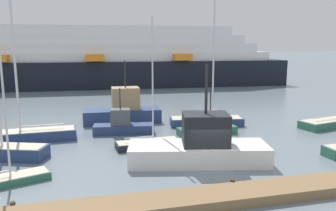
{
  "coord_description": "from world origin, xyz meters",
  "views": [
    {
      "loc": [
        -7.37,
        -18.83,
        7.63
      ],
      "look_at": [
        0.0,
        10.67,
        2.11
      ],
      "focal_mm": 36.19,
      "sensor_mm": 36.0,
      "label": 1
    }
  ],
  "objects_px": {
    "sailboat_2": "(28,134)",
    "fishing_boat_3": "(200,146)",
    "sailboat_5": "(148,142)",
    "sailboat_3": "(333,120)",
    "fishing_boat_0": "(123,125)",
    "cruise_ship": "(52,60)",
    "fishing_boat_2": "(208,127)",
    "sailboat_4": "(3,178)",
    "sailboat_6": "(206,120)",
    "fishing_boat_1": "(123,110)"
  },
  "relations": [
    {
      "from": "sailboat_3",
      "to": "fishing_boat_0",
      "type": "relative_size",
      "value": 2.61
    },
    {
      "from": "sailboat_2",
      "to": "sailboat_4",
      "type": "relative_size",
      "value": 1.29
    },
    {
      "from": "sailboat_4",
      "to": "fishing_boat_2",
      "type": "bearing_deg",
      "value": 6.61
    },
    {
      "from": "sailboat_4",
      "to": "sailboat_5",
      "type": "relative_size",
      "value": 0.9
    },
    {
      "from": "sailboat_5",
      "to": "fishing_boat_1",
      "type": "bearing_deg",
      "value": 91.21
    },
    {
      "from": "fishing_boat_3",
      "to": "sailboat_4",
      "type": "bearing_deg",
      "value": -163.95
    },
    {
      "from": "sailboat_5",
      "to": "fishing_boat_3",
      "type": "relative_size",
      "value": 1.02
    },
    {
      "from": "sailboat_4",
      "to": "sailboat_5",
      "type": "distance_m",
      "value": 10.22
    },
    {
      "from": "fishing_boat_2",
      "to": "fishing_boat_3",
      "type": "relative_size",
      "value": 0.56
    },
    {
      "from": "sailboat_5",
      "to": "fishing_boat_3",
      "type": "height_order",
      "value": "sailboat_5"
    },
    {
      "from": "fishing_boat_3",
      "to": "fishing_boat_1",
      "type": "bearing_deg",
      "value": 117.59
    },
    {
      "from": "sailboat_3",
      "to": "fishing_boat_1",
      "type": "bearing_deg",
      "value": 148.49
    },
    {
      "from": "sailboat_2",
      "to": "cruise_ship",
      "type": "xyz_separation_m",
      "value": [
        -0.87,
        36.06,
        4.23
      ]
    },
    {
      "from": "cruise_ship",
      "to": "sailboat_4",
      "type": "bearing_deg",
      "value": -85.96
    },
    {
      "from": "sailboat_6",
      "to": "fishing_boat_2",
      "type": "distance_m",
      "value": 3.24
    },
    {
      "from": "sailboat_4",
      "to": "fishing_boat_3",
      "type": "relative_size",
      "value": 0.91
    },
    {
      "from": "sailboat_5",
      "to": "fishing_boat_3",
      "type": "xyz_separation_m",
      "value": [
        2.67,
        -4.04,
        0.68
      ]
    },
    {
      "from": "sailboat_5",
      "to": "sailboat_6",
      "type": "height_order",
      "value": "sailboat_6"
    },
    {
      "from": "fishing_boat_3",
      "to": "cruise_ship",
      "type": "relative_size",
      "value": 0.11
    },
    {
      "from": "sailboat_5",
      "to": "cruise_ship",
      "type": "xyz_separation_m",
      "value": [
        -9.81,
        40.02,
        4.4
      ]
    },
    {
      "from": "fishing_boat_0",
      "to": "sailboat_2",
      "type": "bearing_deg",
      "value": 11.95
    },
    {
      "from": "fishing_boat_0",
      "to": "fishing_boat_2",
      "type": "xyz_separation_m",
      "value": [
        7.08,
        -2.03,
        -0.04
      ]
    },
    {
      "from": "sailboat_3",
      "to": "cruise_ship",
      "type": "distance_m",
      "value": 47.07
    },
    {
      "from": "sailboat_6",
      "to": "cruise_ship",
      "type": "xyz_separation_m",
      "value": [
        -16.51,
        34.45,
        4.25
      ]
    },
    {
      "from": "sailboat_6",
      "to": "fishing_boat_2",
      "type": "height_order",
      "value": "sailboat_6"
    },
    {
      "from": "sailboat_3",
      "to": "cruise_ship",
      "type": "height_order",
      "value": "cruise_ship"
    },
    {
      "from": "fishing_boat_2",
      "to": "fishing_boat_3",
      "type": "distance_m",
      "value": 7.21
    },
    {
      "from": "cruise_ship",
      "to": "sailboat_2",
      "type": "bearing_deg",
      "value": -85.61
    },
    {
      "from": "cruise_ship",
      "to": "sailboat_3",
      "type": "bearing_deg",
      "value": -50.4
    },
    {
      "from": "sailboat_2",
      "to": "fishing_boat_3",
      "type": "height_order",
      "value": "sailboat_2"
    },
    {
      "from": "sailboat_4",
      "to": "fishing_boat_3",
      "type": "distance_m",
      "value": 11.73
    },
    {
      "from": "sailboat_3",
      "to": "fishing_boat_3",
      "type": "distance_m",
      "value": 16.75
    },
    {
      "from": "sailboat_3",
      "to": "fishing_boat_2",
      "type": "relative_size",
      "value": 2.66
    },
    {
      "from": "sailboat_3",
      "to": "cruise_ship",
      "type": "bearing_deg",
      "value": 113.8
    },
    {
      "from": "fishing_boat_3",
      "to": "cruise_ship",
      "type": "xyz_separation_m",
      "value": [
        -12.49,
        44.06,
        3.72
      ]
    },
    {
      "from": "fishing_boat_2",
      "to": "cruise_ship",
      "type": "relative_size",
      "value": 0.06
    },
    {
      "from": "fishing_boat_1",
      "to": "fishing_boat_3",
      "type": "xyz_separation_m",
      "value": [
        3.52,
        -12.85,
        -0.1
      ]
    },
    {
      "from": "sailboat_6",
      "to": "fishing_boat_2",
      "type": "bearing_deg",
      "value": -98.18
    },
    {
      "from": "fishing_boat_2",
      "to": "cruise_ship",
      "type": "xyz_separation_m",
      "value": [
        -15.51,
        37.53,
        4.14
      ]
    },
    {
      "from": "fishing_boat_1",
      "to": "fishing_boat_2",
      "type": "distance_m",
      "value": 9.11
    },
    {
      "from": "sailboat_3",
      "to": "sailboat_5",
      "type": "relative_size",
      "value": 1.46
    },
    {
      "from": "sailboat_2",
      "to": "fishing_boat_3",
      "type": "bearing_deg",
      "value": 143.03
    },
    {
      "from": "sailboat_6",
      "to": "fishing_boat_3",
      "type": "relative_size",
      "value": 1.28
    },
    {
      "from": "fishing_boat_0",
      "to": "fishing_boat_2",
      "type": "relative_size",
      "value": 1.02
    },
    {
      "from": "sailboat_3",
      "to": "fishing_boat_1",
      "type": "relative_size",
      "value": 1.85
    },
    {
      "from": "sailboat_3",
      "to": "fishing_boat_3",
      "type": "relative_size",
      "value": 1.48
    },
    {
      "from": "sailboat_3",
      "to": "sailboat_6",
      "type": "distance_m",
      "value": 11.88
    },
    {
      "from": "sailboat_5",
      "to": "fishing_boat_2",
      "type": "distance_m",
      "value": 6.22
    },
    {
      "from": "sailboat_2",
      "to": "fishing_boat_0",
      "type": "bearing_deg",
      "value": -178.24
    },
    {
      "from": "sailboat_4",
      "to": "cruise_ship",
      "type": "distance_m",
      "value": 45.06
    }
  ]
}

